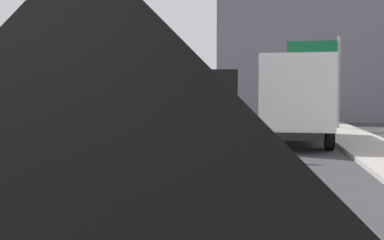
{
  "coord_description": "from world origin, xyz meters",
  "views": [
    {
      "loc": [
        1.43,
        0.6,
        1.96
      ],
      "look_at": [
        0.39,
        6.39,
        1.6
      ],
      "focal_mm": 40.73,
      "sensor_mm": 36.0,
      "label": 1
    }
  ],
  "objects": [
    {
      "name": "arrow_board_trailer",
      "position": [
        -0.35,
        13.83,
        0.48
      ],
      "size": [
        1.6,
        1.88,
        2.7
      ],
      "color": "orange",
      "rests_on": "ground"
    },
    {
      "name": "box_truck",
      "position": [
        2.27,
        18.02,
        1.78
      ],
      "size": [
        2.65,
        6.66,
        3.28
      ],
      "color": "black",
      "rests_on": "ground"
    },
    {
      "name": "pickup_car",
      "position": [
        -2.61,
        11.47,
        0.7
      ],
      "size": [
        1.96,
        4.99,
        1.38
      ],
      "color": "navy",
      "rests_on": "ground"
    },
    {
      "name": "highway_guide_sign",
      "position": [
        4.2,
        24.91,
        3.42
      ],
      "size": [
        2.79,
        0.27,
        5.0
      ],
      "color": "gray",
      "rests_on": "ground"
    },
    {
      "name": "far_building_block",
      "position": [
        4.19,
        34.22,
        4.73
      ],
      "size": [
        13.06,
        6.01,
        9.47
      ],
      "primitive_type": "cube",
      "color": "slate",
      "rests_on": "ground"
    },
    {
      "name": "traffic_cone_mid_lane",
      "position": [
        0.44,
        6.05,
        0.29
      ],
      "size": [
        0.36,
        0.36,
        0.58
      ],
      "color": "black",
      "rests_on": "ground"
    },
    {
      "name": "traffic_cone_far_lane",
      "position": [
        0.13,
        9.17,
        0.36
      ],
      "size": [
        0.36,
        0.36,
        0.74
      ],
      "color": "black",
      "rests_on": "ground"
    },
    {
      "name": "traffic_cone_curbside",
      "position": [
        -0.19,
        11.9,
        0.33
      ],
      "size": [
        0.36,
        0.36,
        0.67
      ],
      "color": "black",
      "rests_on": "ground"
    }
  ]
}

